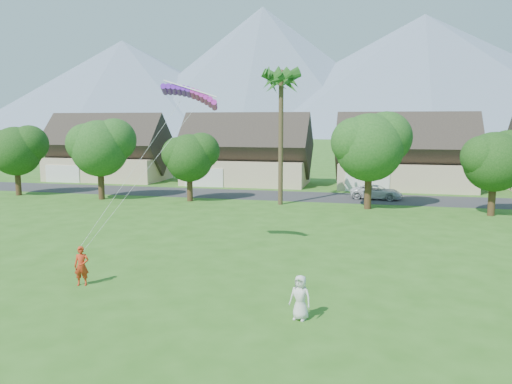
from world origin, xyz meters
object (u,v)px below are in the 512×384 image
(kite_flyer, at_px, (82,266))
(watcher, at_px, (300,297))
(parked_car, at_px, (376,192))
(parafoil_kite, at_px, (191,93))

(kite_flyer, distance_m, watcher, 10.83)
(watcher, bearing_deg, kite_flyer, -174.87)
(kite_flyer, relative_size, parked_car, 0.37)
(parafoil_kite, bearing_deg, parked_car, 57.06)
(kite_flyer, xyz_separation_m, parked_car, (13.73, 30.61, -0.24))
(kite_flyer, height_order, parked_car, kite_flyer)
(kite_flyer, bearing_deg, parafoil_kite, 43.91)
(watcher, distance_m, parked_car, 32.48)
(watcher, height_order, parked_car, watcher)
(parafoil_kite, bearing_deg, watcher, -56.89)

